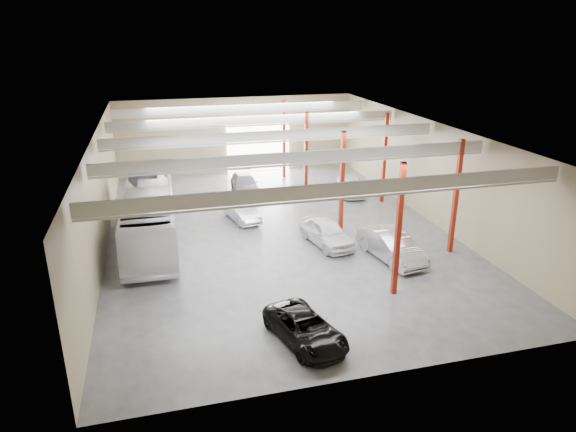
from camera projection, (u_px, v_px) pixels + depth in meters
name	position (u px, v px, depth m)	size (l,w,h in m)	color
depot_shell	(277.00, 158.00, 33.59)	(22.12, 32.12, 7.06)	#434247
coach_bus	(150.00, 215.00, 32.49)	(3.06, 13.06, 3.64)	silver
black_sedan	(305.00, 328.00, 22.36)	(2.16, 4.68, 1.30)	black
car_row_a	(327.00, 232.00, 32.43)	(1.92, 4.78, 1.63)	white
car_row_b	(241.00, 211.00, 36.62)	(1.48, 4.25, 1.40)	silver
car_row_c	(245.00, 184.00, 42.76)	(2.07, 5.09, 1.48)	slate
car_right_near	(391.00, 245.00, 30.34)	(1.82, 5.23, 1.72)	#B2B2B7
car_right_far	(350.00, 185.00, 42.31)	(1.85, 4.60, 1.57)	silver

